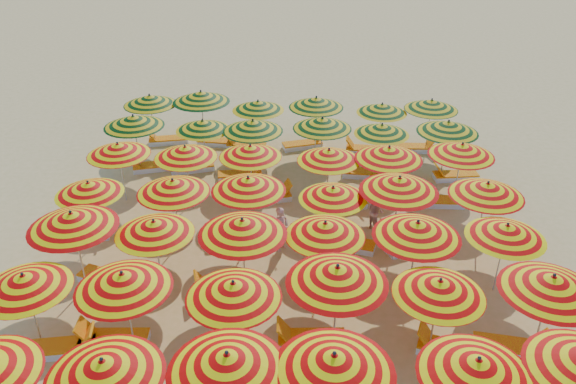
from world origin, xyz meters
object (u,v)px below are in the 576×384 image
Objects in this scene: lounger_14 at (412,244)px; umbrella_10 at (439,287)px; umbrella_25 at (185,152)px; beachgoer_a at (281,229)px; lounger_22 at (454,176)px; umbrella_33 at (322,123)px; lounger_18 at (154,166)px; lounger_20 at (241,175)px; umbrella_15 at (325,229)px; umbrella_17 at (506,231)px; lounger_13 at (347,243)px; lounger_27 at (365,150)px; umbrella_13 at (154,227)px; umbrella_4 at (477,368)px; umbrella_16 at (417,229)px; umbrella_32 at (253,126)px; lounger_15 at (269,197)px; umbrella_38 at (258,106)px; lounger_17 at (438,201)px; umbrella_7 at (123,281)px; umbrella_20 at (248,184)px; lounger_10 at (340,284)px; lounger_11 at (85,234)px; umbrella_23 at (487,189)px; umbrella_1 at (103,369)px; umbrella_19 at (173,186)px; lounger_26 at (303,144)px; umbrella_3 at (334,363)px; lounger_21 at (363,173)px; umbrella_39 at (316,102)px; umbrella_37 at (201,97)px; lounger_6 at (451,350)px; lounger_7 at (511,347)px; umbrella_22 at (399,184)px; umbrella_28 at (389,153)px; umbrella_18 at (89,188)px; umbrella_27 at (329,155)px; umbrella_24 at (118,149)px; lounger_16 at (344,205)px; umbrella_12 at (72,220)px; umbrella_41 at (431,105)px; umbrella_30 at (134,121)px; lounger_12 at (235,237)px; lounger_28 at (415,148)px; umbrella_29 at (462,150)px; lounger_3 at (62,348)px; umbrella_14 at (242,227)px; umbrella_34 at (382,129)px; lounger_19 at (191,167)px; umbrella_8 at (233,290)px; lounger_9 at (225,286)px; beachgoer_b at (376,211)px.

umbrella_10 is at bearing -119.27° from lounger_14.
beachgoer_a is (3.38, -2.78, -1.30)m from umbrella_25.
lounger_22 is 1.19× the size of beachgoer_a.
umbrella_33 is 7.00m from lounger_18.
umbrella_15 is at bearing -74.05° from lounger_20.
lounger_13 is at bearing 153.30° from umbrella_17.
umbrella_13 is at bearing 60.28° from lounger_27.
umbrella_4 is 0.84× the size of umbrella_16.
lounger_15 is (0.65, -1.91, -1.98)m from umbrella_32.
umbrella_38 reaches higher than lounger_17.
umbrella_20 reaches higher than umbrella_7.
lounger_10 and lounger_11 have the same top height.
umbrella_1 is at bearing -142.31° from umbrella_23.
lounger_13 is (5.38, -0.13, -1.95)m from umbrella_19.
umbrella_15 is 9.77m from lounger_26.
lounger_21 is (1.88, 11.90, -2.11)m from umbrella_3.
umbrella_39 is at bearing 53.23° from lounger_15.
umbrella_13 is 9.68m from umbrella_37.
lounger_6 is 1.01× the size of lounger_7.
beachgoer_a is (-5.54, -2.81, 0.60)m from lounger_17.
lounger_17 is (1.99, 2.59, -2.10)m from umbrella_22.
lounger_15 is 5.31m from lounger_18.
umbrella_13 is 1.03× the size of umbrella_17.
umbrella_19 is at bearing -161.26° from umbrella_28.
umbrella_18 is (-2.75, 7.41, -0.22)m from umbrella_1.
lounger_27 is (1.82, 4.47, -1.89)m from umbrella_27.
lounger_16 is at bearing -3.49° from umbrella_24.
umbrella_12 is at bearing 143.85° from umbrella_3.
umbrella_41 reaches higher than umbrella_24.
lounger_17 is 1.17× the size of beachgoer_a.
umbrella_30 is at bearing -8.14° from lounger_22.
umbrella_13 is 3.53m from lounger_12.
lounger_28 is 9.20m from beachgoer_a.
umbrella_15 is 6.95m from umbrella_29.
umbrella_13 is at bearing -147.15° from umbrella_28.
lounger_6 is at bearing -112.26° from umbrella_23.
umbrella_15 reaches higher than lounger_28.
lounger_3 is 0.98× the size of lounger_26.
umbrella_25 is (-9.51, 4.70, 0.04)m from umbrella_17.
umbrella_13 is 9.53m from umbrella_17.
umbrella_4 is at bearing -43.62° from umbrella_14.
umbrella_34 reaches higher than lounger_3.
umbrella_25 is 1.43× the size of lounger_21.
lounger_13 is at bearing 122.42° from lounger_19.
umbrella_18 reaches higher than lounger_22.
umbrella_1 reaches higher than umbrella_8.
umbrella_20 is 1.44× the size of lounger_9.
umbrella_22 reaches higher than umbrella_8.
umbrella_23 reaches higher than lounger_12.
umbrella_8 is 1.83× the size of beachgoer_b.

